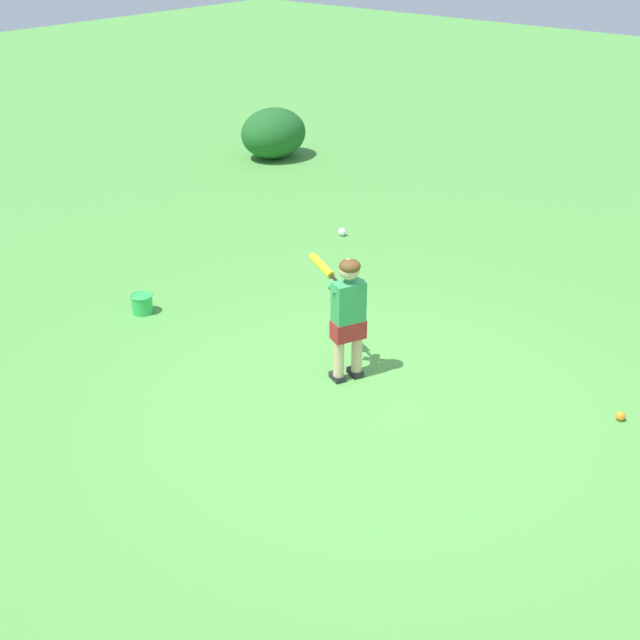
{
  "coord_description": "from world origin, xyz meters",
  "views": [
    {
      "loc": [
        -4.79,
        -3.46,
        3.69
      ],
      "look_at": [
        0.16,
        0.68,
        0.45
      ],
      "focal_mm": 48.52,
      "sensor_mm": 36.0,
      "label": 1
    }
  ],
  "objects_px": {
    "child_batter": "(347,307)",
    "play_ball_center_lawn": "(342,232)",
    "play_ball_behind_batter": "(621,416)",
    "toy_bucket": "(142,303)"
  },
  "relations": [
    {
      "from": "child_batter",
      "to": "toy_bucket",
      "type": "height_order",
      "value": "child_batter"
    },
    {
      "from": "play_ball_center_lawn",
      "to": "toy_bucket",
      "type": "distance_m",
      "value": 2.86
    },
    {
      "from": "child_batter",
      "to": "play_ball_center_lawn",
      "type": "bearing_deg",
      "value": 39.07
    },
    {
      "from": "child_batter",
      "to": "toy_bucket",
      "type": "relative_size",
      "value": 5.0
    },
    {
      "from": "toy_bucket",
      "to": "child_batter",
      "type": "bearing_deg",
      "value": -82.46
    },
    {
      "from": "child_batter",
      "to": "play_ball_behind_batter",
      "type": "xyz_separation_m",
      "value": [
        0.84,
        -2.05,
        -0.61
      ]
    },
    {
      "from": "child_batter",
      "to": "play_ball_center_lawn",
      "type": "xyz_separation_m",
      "value": [
        2.55,
        2.07,
        -0.6
      ]
    },
    {
      "from": "play_ball_behind_batter",
      "to": "play_ball_center_lawn",
      "type": "xyz_separation_m",
      "value": [
        1.72,
        4.12,
        0.01
      ]
    },
    {
      "from": "child_batter",
      "to": "play_ball_center_lawn",
      "type": "relative_size",
      "value": 11.37
    },
    {
      "from": "child_batter",
      "to": "play_ball_center_lawn",
      "type": "height_order",
      "value": "child_batter"
    }
  ]
}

